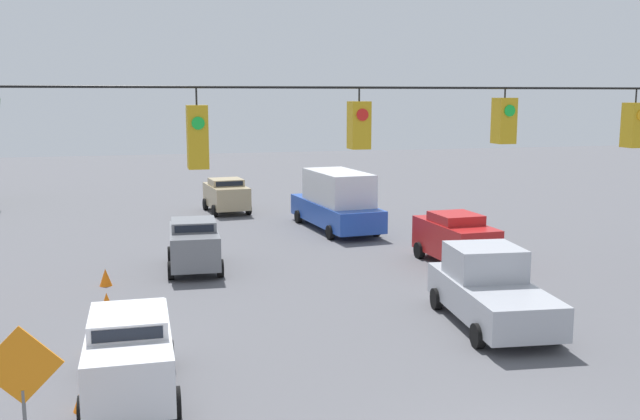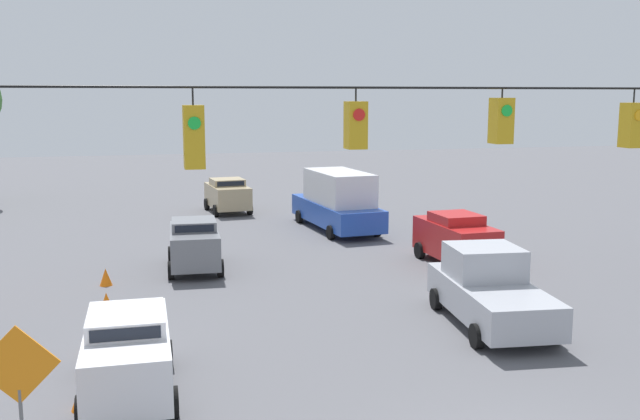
% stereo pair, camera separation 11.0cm
% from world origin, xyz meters
% --- Properties ---
extents(overhead_signal_span, '(18.95, 0.38, 7.21)m').
position_xyz_m(overhead_signal_span, '(0.03, -1.67, 4.66)').
color(overhead_signal_span, slate).
rests_on(overhead_signal_span, ground_plane).
extents(sedan_white_parked_shoulder, '(1.94, 4.28, 1.83)m').
position_xyz_m(sedan_white_parked_shoulder, '(6.59, -5.27, 0.96)').
color(sedan_white_parked_shoulder, silver).
rests_on(sedan_white_parked_shoulder, ground_plane).
extents(sedan_grey_withflow_far, '(2.06, 3.99, 1.87)m').
position_xyz_m(sedan_grey_withflow_far, '(4.40, -16.15, 0.97)').
color(sedan_grey_withflow_far, slate).
rests_on(sedan_grey_withflow_far, ground_plane).
extents(box_truck_blue_oncoming_deep, '(2.98, 7.07, 2.82)m').
position_xyz_m(box_truck_blue_oncoming_deep, '(-2.80, -22.49, 1.39)').
color(box_truck_blue_oncoming_deep, '#234CB2').
rests_on(box_truck_blue_oncoming_deep, ground_plane).
extents(sedan_red_oncoming_far, '(2.08, 4.13, 1.96)m').
position_xyz_m(sedan_red_oncoming_far, '(-5.23, -14.57, 1.02)').
color(sedan_red_oncoming_far, red).
rests_on(sedan_red_oncoming_far, ground_plane).
extents(sedan_tan_withflow_deep, '(2.37, 3.98, 1.86)m').
position_xyz_m(sedan_tan_withflow_deep, '(1.66, -28.98, 0.97)').
color(sedan_tan_withflow_deep, tan).
rests_on(sedan_tan_withflow_deep, ground_plane).
extents(pickup_truck_silver_crossing_near, '(2.68, 5.37, 2.12)m').
position_xyz_m(pickup_truck_silver_crossing_near, '(-3.12, -7.76, 0.98)').
color(pickup_truck_silver_crossing_near, '#A8AAB2').
rests_on(pickup_truck_silver_crossing_near, ground_plane).
extents(traffic_cone_nearest, '(0.42, 0.42, 0.59)m').
position_xyz_m(traffic_cone_nearest, '(7.52, -4.68, 0.29)').
color(traffic_cone_nearest, orange).
rests_on(traffic_cone_nearest, ground_plane).
extents(traffic_cone_second, '(0.42, 0.42, 0.59)m').
position_xyz_m(traffic_cone_second, '(7.55, -7.98, 0.29)').
color(traffic_cone_second, orange).
rests_on(traffic_cone_second, ground_plane).
extents(traffic_cone_third, '(0.42, 0.42, 0.59)m').
position_xyz_m(traffic_cone_third, '(7.32, -11.50, 0.29)').
color(traffic_cone_third, orange).
rests_on(traffic_cone_third, ground_plane).
extents(traffic_cone_fourth, '(0.42, 0.42, 0.59)m').
position_xyz_m(traffic_cone_fourth, '(7.48, -14.61, 0.29)').
color(traffic_cone_fourth, orange).
rests_on(traffic_cone_fourth, ground_plane).
extents(work_zone_sign, '(1.27, 0.06, 2.84)m').
position_xyz_m(work_zone_sign, '(8.13, -1.57, 1.99)').
color(work_zone_sign, slate).
rests_on(work_zone_sign, ground_plane).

